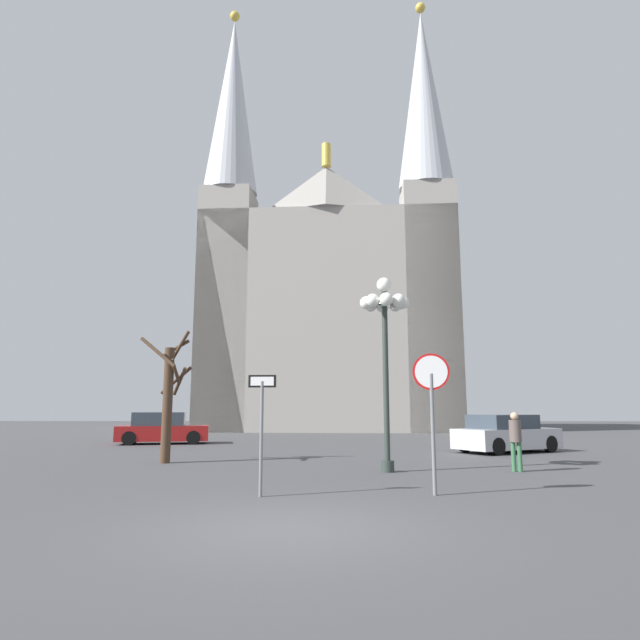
{
  "coord_description": "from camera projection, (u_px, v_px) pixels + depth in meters",
  "views": [
    {
      "loc": [
        0.57,
        -8.06,
        1.73
      ],
      "look_at": [
        0.24,
        17.42,
        5.9
      ],
      "focal_mm": 29.98,
      "sensor_mm": 36.0,
      "label": 1
    }
  ],
  "objects": [
    {
      "name": "ground_plane",
      "position": [
        287.0,
        529.0,
        7.68
      ],
      "size": [
        120.0,
        120.0,
        0.0
      ],
      "primitive_type": "plane",
      "color": "#424244"
    },
    {
      "name": "cathedral",
      "position": [
        329.0,
        300.0,
        42.77
      ],
      "size": [
        19.61,
        13.0,
        33.91
      ],
      "color": "gray",
      "rests_on": "ground"
    },
    {
      "name": "stop_sign",
      "position": [
        432.0,
        395.0,
        10.91
      ],
      "size": [
        0.75,
        0.13,
        2.83
      ],
      "color": "slate",
      "rests_on": "ground"
    },
    {
      "name": "one_way_arrow_sign",
      "position": [
        262.0,
        420.0,
        10.66
      ],
      "size": [
        0.57,
        0.07,
        2.37
      ],
      "color": "slate",
      "rests_on": "ground"
    },
    {
      "name": "street_lamp",
      "position": [
        385.0,
        324.0,
        15.05
      ],
      "size": [
        1.39,
        1.39,
        5.39
      ],
      "color": "#2D3833",
      "rests_on": "ground"
    },
    {
      "name": "bare_tree",
      "position": [
        169.0,
        396.0,
        17.07
      ],
      "size": [
        1.49,
        1.52,
        4.22
      ],
      "color": "#473323",
      "rests_on": "ground"
    },
    {
      "name": "parked_car_near_silver",
      "position": [
        506.0,
        434.0,
        20.8
      ],
      "size": [
        4.54,
        3.64,
        1.44
      ],
      "color": "#B7B7BC",
      "rests_on": "ground"
    },
    {
      "name": "parked_car_far_red",
      "position": [
        162.0,
        429.0,
        25.56
      ],
      "size": [
        4.5,
        2.57,
        1.49
      ],
      "color": "maroon",
      "rests_on": "ground"
    },
    {
      "name": "pedestrian_walking",
      "position": [
        515.0,
        436.0,
        14.63
      ],
      "size": [
        0.32,
        0.32,
        1.59
      ],
      "color": "#33663F",
      "rests_on": "ground"
    }
  ]
}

